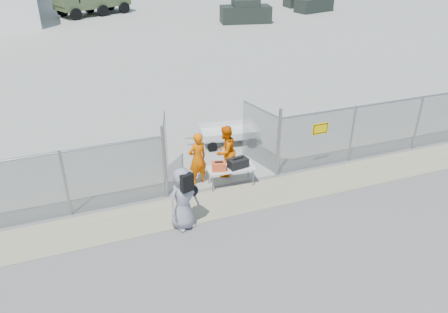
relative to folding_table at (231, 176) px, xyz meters
name	(u,v)px	position (x,y,z in m)	size (l,w,h in m)	color
ground	(247,217)	(-0.22, -1.92, -0.34)	(160.00, 160.00, 0.00)	#525252
tarmac_inside	(98,6)	(-0.22, 40.08, -0.33)	(160.00, 80.00, 0.01)	gray
dirt_strip	(235,200)	(-0.22, -0.92, -0.33)	(44.00, 1.60, 0.01)	tan
chain_link_fence	(224,156)	(-0.22, 0.08, 0.76)	(40.00, 0.20, 2.20)	gray
folding_table	(231,176)	(0.00, 0.00, 0.00)	(1.60, 0.66, 0.68)	silver
orange_bag	(219,166)	(-0.44, -0.02, 0.48)	(0.46, 0.31, 0.29)	#E75326
black_duffel	(238,163)	(0.24, -0.05, 0.50)	(0.65, 0.38, 0.31)	black
security_worker_left	(198,159)	(-1.00, 0.53, 0.60)	(0.69, 0.45, 1.88)	#E25C00
security_worker_right	(225,151)	(0.07, 0.72, 0.60)	(0.91, 0.71, 1.87)	#E25C00
visitor	(183,199)	(-2.12, -1.69, 0.63)	(0.95, 0.62, 1.94)	gray
utility_trailer	(229,135)	(1.11, 3.10, 0.02)	(2.95, 1.52, 0.72)	silver
parked_vehicle_near	(246,11)	(11.35, 25.71, 0.67)	(4.45, 2.01, 2.01)	black
parked_vehicle_far	(314,3)	(20.09, 28.48, 0.55)	(3.91, 1.77, 1.77)	black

